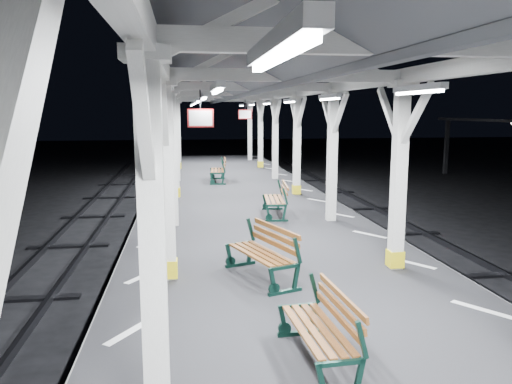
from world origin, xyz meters
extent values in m
cube|color=black|center=(0.00, 0.00, 0.50)|extent=(6.00, 50.00, 1.00)
cube|color=silver|center=(-2.45, 0.00, 1.00)|extent=(1.00, 48.00, 0.01)
cube|color=silver|center=(2.45, 0.00, 1.00)|extent=(1.00, 48.00, 0.01)
cube|color=silver|center=(-2.00, -2.00, 2.60)|extent=(0.22, 0.22, 3.20)
cube|color=silver|center=(-2.00, -2.00, 4.26)|extent=(0.40, 0.40, 0.12)
cube|color=silver|center=(-2.00, -1.45, 3.75)|extent=(0.10, 0.99, 0.99)
cube|color=silver|center=(-2.00, -2.55, 3.75)|extent=(0.10, 0.99, 0.99)
cube|color=silver|center=(-2.00, 2.00, 2.60)|extent=(0.22, 0.22, 3.20)
cube|color=silver|center=(-2.00, 2.00, 4.26)|extent=(0.40, 0.40, 0.12)
cube|color=gold|center=(-2.00, 2.00, 1.18)|extent=(0.26, 0.26, 0.30)
cube|color=silver|center=(-2.00, 2.55, 3.75)|extent=(0.10, 0.99, 0.99)
cube|color=silver|center=(-2.00, 1.45, 3.75)|extent=(0.10, 0.99, 0.99)
cube|color=silver|center=(-2.00, 6.00, 2.60)|extent=(0.22, 0.22, 3.20)
cube|color=silver|center=(-2.00, 6.00, 4.26)|extent=(0.40, 0.40, 0.12)
cube|color=silver|center=(-2.00, 6.55, 3.75)|extent=(0.10, 0.99, 0.99)
cube|color=silver|center=(-2.00, 5.45, 3.75)|extent=(0.10, 0.99, 0.99)
cube|color=silver|center=(-2.00, 10.00, 2.60)|extent=(0.22, 0.22, 3.20)
cube|color=silver|center=(-2.00, 10.00, 4.26)|extent=(0.40, 0.40, 0.12)
cube|color=gold|center=(-2.00, 10.00, 1.18)|extent=(0.26, 0.26, 0.30)
cube|color=silver|center=(-2.00, 10.55, 3.75)|extent=(0.10, 0.99, 0.99)
cube|color=silver|center=(-2.00, 9.45, 3.75)|extent=(0.10, 0.99, 0.99)
cube|color=silver|center=(-2.00, 14.00, 2.60)|extent=(0.22, 0.22, 3.20)
cube|color=silver|center=(-2.00, 14.00, 4.26)|extent=(0.40, 0.40, 0.12)
cube|color=silver|center=(-2.00, 14.55, 3.75)|extent=(0.10, 0.99, 0.99)
cube|color=silver|center=(-2.00, 13.45, 3.75)|extent=(0.10, 0.99, 0.99)
cube|color=silver|center=(-2.00, 18.00, 2.60)|extent=(0.22, 0.22, 3.20)
cube|color=silver|center=(-2.00, 18.00, 4.26)|extent=(0.40, 0.40, 0.12)
cube|color=gold|center=(-2.00, 18.00, 1.18)|extent=(0.26, 0.26, 0.30)
cube|color=silver|center=(-2.00, 18.55, 3.75)|extent=(0.10, 0.99, 0.99)
cube|color=silver|center=(-2.00, 17.45, 3.75)|extent=(0.10, 0.99, 0.99)
cube|color=silver|center=(-2.00, 22.00, 2.60)|extent=(0.22, 0.22, 3.20)
cube|color=silver|center=(-2.00, 22.00, 4.26)|extent=(0.40, 0.40, 0.12)
cube|color=silver|center=(-2.00, 22.55, 3.75)|extent=(0.10, 0.99, 0.99)
cube|color=silver|center=(-2.00, 21.45, 3.75)|extent=(0.10, 0.99, 0.99)
cube|color=silver|center=(2.00, 2.00, 2.60)|extent=(0.22, 0.22, 3.20)
cube|color=silver|center=(2.00, 2.00, 4.26)|extent=(0.40, 0.40, 0.12)
cube|color=gold|center=(2.00, 2.00, 1.18)|extent=(0.26, 0.26, 0.30)
cube|color=silver|center=(2.00, 2.55, 3.75)|extent=(0.10, 0.99, 0.99)
cube|color=silver|center=(2.00, 1.45, 3.75)|extent=(0.10, 0.99, 0.99)
cube|color=silver|center=(2.00, 6.00, 2.60)|extent=(0.22, 0.22, 3.20)
cube|color=silver|center=(2.00, 6.00, 4.26)|extent=(0.40, 0.40, 0.12)
cube|color=silver|center=(2.00, 6.55, 3.75)|extent=(0.10, 0.99, 0.99)
cube|color=silver|center=(2.00, 5.45, 3.75)|extent=(0.10, 0.99, 0.99)
cube|color=silver|center=(2.00, 10.00, 2.60)|extent=(0.22, 0.22, 3.20)
cube|color=silver|center=(2.00, 10.00, 4.26)|extent=(0.40, 0.40, 0.12)
cube|color=gold|center=(2.00, 10.00, 1.18)|extent=(0.26, 0.26, 0.30)
cube|color=silver|center=(2.00, 10.55, 3.75)|extent=(0.10, 0.99, 0.99)
cube|color=silver|center=(2.00, 9.45, 3.75)|extent=(0.10, 0.99, 0.99)
cube|color=silver|center=(2.00, 14.00, 2.60)|extent=(0.22, 0.22, 3.20)
cube|color=silver|center=(2.00, 14.00, 4.26)|extent=(0.40, 0.40, 0.12)
cube|color=silver|center=(2.00, 14.55, 3.75)|extent=(0.10, 0.99, 0.99)
cube|color=silver|center=(2.00, 13.45, 3.75)|extent=(0.10, 0.99, 0.99)
cube|color=silver|center=(2.00, 18.00, 2.60)|extent=(0.22, 0.22, 3.20)
cube|color=silver|center=(2.00, 18.00, 4.26)|extent=(0.40, 0.40, 0.12)
cube|color=gold|center=(2.00, 18.00, 1.18)|extent=(0.26, 0.26, 0.30)
cube|color=silver|center=(2.00, 18.55, 3.75)|extent=(0.10, 0.99, 0.99)
cube|color=silver|center=(2.00, 17.45, 3.75)|extent=(0.10, 0.99, 0.99)
cube|color=silver|center=(2.00, 22.00, 2.60)|extent=(0.22, 0.22, 3.20)
cube|color=silver|center=(2.00, 22.00, 4.26)|extent=(0.40, 0.40, 0.12)
cube|color=silver|center=(2.00, 22.55, 3.75)|extent=(0.10, 0.99, 0.99)
cube|color=silver|center=(2.00, 21.45, 3.75)|extent=(0.10, 0.99, 0.99)
cube|color=silver|center=(-2.00, 0.00, 4.38)|extent=(0.18, 48.00, 0.24)
cube|color=silver|center=(2.00, 0.00, 4.38)|extent=(0.18, 48.00, 0.24)
cube|color=silver|center=(0.00, -2.00, 4.38)|extent=(4.20, 0.14, 0.20)
cube|color=silver|center=(0.00, 2.00, 4.38)|extent=(4.20, 0.14, 0.20)
cube|color=silver|center=(0.00, 6.00, 4.38)|extent=(4.20, 0.14, 0.20)
cube|color=silver|center=(0.00, 10.00, 4.38)|extent=(4.20, 0.14, 0.20)
cube|color=silver|center=(0.00, 14.00, 4.38)|extent=(4.20, 0.14, 0.20)
cube|color=silver|center=(0.00, 18.00, 4.38)|extent=(4.20, 0.14, 0.20)
cube|color=silver|center=(0.00, 22.00, 4.38)|extent=(4.20, 0.14, 0.20)
cube|color=#474A4F|center=(-1.30, 0.00, 4.92)|extent=(2.80, 49.00, 1.45)
cube|color=#474A4F|center=(1.30, 0.00, 4.92)|extent=(2.80, 49.00, 1.45)
cube|color=silver|center=(-1.30, -4.00, 4.10)|extent=(0.10, 1.35, 0.08)
cube|color=white|center=(-1.30, -4.00, 4.05)|extent=(0.05, 1.25, 0.05)
cube|color=silver|center=(-1.30, 0.00, 4.10)|extent=(0.10, 1.35, 0.08)
cube|color=white|center=(-1.30, 0.00, 4.05)|extent=(0.05, 1.25, 0.05)
cube|color=silver|center=(-1.30, 4.00, 4.10)|extent=(0.10, 1.35, 0.08)
cube|color=white|center=(-1.30, 4.00, 4.05)|extent=(0.05, 1.25, 0.05)
cube|color=silver|center=(-1.30, 8.00, 4.10)|extent=(0.10, 1.35, 0.08)
cube|color=white|center=(-1.30, 8.00, 4.05)|extent=(0.05, 1.25, 0.05)
cube|color=silver|center=(-1.30, 12.00, 4.10)|extent=(0.10, 1.35, 0.08)
cube|color=white|center=(-1.30, 12.00, 4.05)|extent=(0.05, 1.25, 0.05)
cube|color=silver|center=(-1.30, 16.00, 4.10)|extent=(0.10, 1.35, 0.08)
cube|color=white|center=(-1.30, 16.00, 4.05)|extent=(0.05, 1.25, 0.05)
cube|color=silver|center=(-1.30, 20.00, 4.10)|extent=(0.10, 1.35, 0.08)
cube|color=white|center=(-1.30, 20.00, 4.05)|extent=(0.05, 1.25, 0.05)
cube|color=silver|center=(1.30, 0.00, 4.10)|extent=(0.10, 1.35, 0.08)
cube|color=white|center=(1.30, 0.00, 4.05)|extent=(0.05, 1.25, 0.05)
cube|color=silver|center=(1.30, 4.00, 4.10)|extent=(0.10, 1.35, 0.08)
cube|color=white|center=(1.30, 4.00, 4.05)|extent=(0.05, 1.25, 0.05)
cube|color=silver|center=(1.30, 8.00, 4.10)|extent=(0.10, 1.35, 0.08)
cube|color=white|center=(1.30, 8.00, 4.05)|extent=(0.05, 1.25, 0.05)
cube|color=silver|center=(1.30, 12.00, 4.10)|extent=(0.10, 1.35, 0.08)
cube|color=white|center=(1.30, 12.00, 4.05)|extent=(0.05, 1.25, 0.05)
cube|color=silver|center=(1.30, 16.00, 4.10)|extent=(0.10, 1.35, 0.08)
cube|color=white|center=(1.30, 16.00, 4.05)|extent=(0.05, 1.25, 0.05)
cube|color=silver|center=(1.30, 20.00, 4.10)|extent=(0.10, 1.35, 0.08)
cube|color=white|center=(1.30, 20.00, 4.05)|extent=(0.05, 1.25, 0.05)
cylinder|color=black|center=(-1.39, 3.52, 4.02)|extent=(0.02, 0.02, 0.36)
cube|color=red|center=(-1.39, 3.52, 3.67)|extent=(0.50, 0.03, 0.35)
cube|color=white|center=(-1.39, 3.52, 3.67)|extent=(0.44, 0.04, 0.29)
cylinder|color=black|center=(0.56, 12.37, 4.02)|extent=(0.02, 0.02, 0.36)
cube|color=red|center=(0.56, 12.37, 3.67)|extent=(0.50, 0.03, 0.35)
cube|color=white|center=(0.56, 12.37, 3.67)|extent=(0.44, 0.05, 0.29)
cube|color=black|center=(14.00, 22.00, 1.65)|extent=(0.20, 0.20, 3.30)
sphere|color=silver|center=(14.00, 22.00, 3.22)|extent=(0.20, 0.20, 0.20)
cube|color=black|center=(-0.45, -1.88, 1.21)|extent=(0.14, 0.05, 0.42)
cube|color=black|center=(-0.07, -1.86, 1.21)|extent=(0.13, 0.05, 0.42)
cube|color=black|center=(-0.05, -1.86, 1.61)|extent=(0.15, 0.05, 0.40)
cube|color=black|center=(-0.34, -0.41, 1.03)|extent=(0.55, 0.09, 0.05)
cube|color=black|center=(-0.54, -0.43, 1.21)|extent=(0.14, 0.05, 0.42)
cube|color=black|center=(-0.15, -0.40, 1.21)|extent=(0.13, 0.05, 0.42)
cube|color=black|center=(-0.14, -0.40, 1.61)|extent=(0.15, 0.05, 0.40)
cube|color=brown|center=(-0.47, -1.15, 1.41)|extent=(0.17, 1.39, 0.03)
cube|color=brown|center=(-0.36, -1.15, 1.41)|extent=(0.17, 1.39, 0.03)
cube|color=brown|center=(-0.24, -1.14, 1.41)|extent=(0.17, 1.39, 0.03)
cube|color=brown|center=(-0.12, -1.13, 1.41)|extent=(0.17, 1.39, 0.03)
cube|color=brown|center=(-0.05, -1.13, 1.54)|extent=(0.13, 1.39, 0.09)
cube|color=brown|center=(-0.04, -1.13, 1.66)|extent=(0.13, 1.39, 0.09)
cube|color=brown|center=(-0.02, -1.13, 1.78)|extent=(0.13, 1.39, 0.09)
cube|color=black|center=(-0.21, 1.03, 1.03)|extent=(0.58, 0.26, 0.06)
cube|color=black|center=(-0.42, 0.96, 1.23)|extent=(0.16, 0.10, 0.46)
cube|color=black|center=(-0.03, 1.10, 1.23)|extent=(0.15, 0.09, 0.46)
cube|color=black|center=(-0.01, 1.11, 1.66)|extent=(0.17, 0.10, 0.43)
cube|color=black|center=(-0.75, 2.52, 1.03)|extent=(0.58, 0.26, 0.06)
cube|color=black|center=(-0.95, 2.45, 1.23)|extent=(0.16, 0.10, 0.46)
cube|color=black|center=(-0.56, 2.59, 1.23)|extent=(0.15, 0.09, 0.46)
cube|color=black|center=(-0.54, 2.59, 1.66)|extent=(0.17, 0.10, 0.43)
cube|color=brown|center=(-0.67, 1.71, 1.44)|extent=(0.59, 1.44, 0.03)
cube|color=brown|center=(-0.55, 1.75, 1.44)|extent=(0.59, 1.44, 0.03)
cube|color=brown|center=(-0.42, 1.80, 1.44)|extent=(0.59, 1.44, 0.03)
cube|color=brown|center=(-0.30, 1.84, 1.44)|extent=(0.59, 1.44, 0.03)
cube|color=brown|center=(-0.24, 1.86, 1.58)|extent=(0.55, 1.43, 0.09)
cube|color=brown|center=(-0.22, 1.87, 1.71)|extent=(0.55, 1.43, 0.09)
cube|color=brown|center=(-0.20, 1.88, 1.84)|extent=(0.55, 1.43, 0.09)
cube|color=black|center=(0.59, 6.03, 1.03)|extent=(0.59, 0.12, 0.06)
cube|color=black|center=(0.37, 6.06, 1.22)|extent=(0.15, 0.06, 0.45)
cube|color=black|center=(0.78, 6.01, 1.22)|extent=(0.14, 0.06, 0.45)
cube|color=black|center=(0.80, 6.01, 1.65)|extent=(0.16, 0.06, 0.43)
cube|color=black|center=(0.75, 7.58, 1.03)|extent=(0.59, 0.12, 0.06)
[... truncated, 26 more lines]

